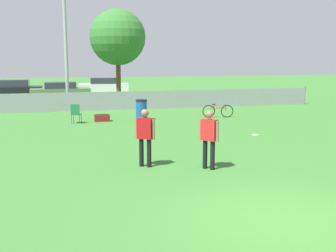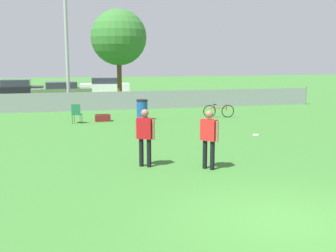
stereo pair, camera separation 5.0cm
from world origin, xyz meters
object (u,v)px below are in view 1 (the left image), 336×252
light_pole (65,31)px  trash_bin (141,110)px  tree_near_pole (118,37)px  gear_bag_sideline (102,118)px  player_defender_red (209,135)px  bicycle_sideline (218,111)px  player_thrower_red (145,133)px  parked_car_olive (60,91)px  parked_car_white (104,86)px  frisbee_disc (255,135)px  folding_chair_sideline (76,113)px  parked_car_dark (15,89)px

light_pole → trash_bin: (3.48, -5.38, -4.08)m
tree_near_pole → trash_bin: (0.01, -8.30, -3.90)m
gear_bag_sideline → player_defender_red: bearing=-78.1°
light_pole → bicycle_sideline: (7.53, -5.41, -4.26)m
player_thrower_red → trash_bin: player_thrower_red is taller
parked_car_olive → trash_bin: bearing=-73.9°
light_pole → parked_car_white: size_ratio=1.79×
light_pole → trash_bin: size_ratio=7.43×
player_defender_red → gear_bag_sideline: size_ratio=2.27×
light_pole → bicycle_sideline: bearing=-35.7°
player_defender_red → trash_bin: bearing=140.3°
player_thrower_red → trash_bin: (1.58, 8.92, -0.45)m
frisbee_disc → bicycle_sideline: (0.34, 5.10, 0.33)m
frisbee_disc → parked_car_white: (-4.00, 20.97, 0.66)m
frisbee_disc → bicycle_sideline: size_ratio=0.16×
light_pole → parked_car_white: bearing=73.0°
folding_chair_sideline → bicycle_sideline: folding_chair_sideline is taller
tree_near_pole → gear_bag_sideline: bearing=-103.3°
player_defender_red → trash_bin: (-0.10, 9.61, -0.45)m
folding_chair_sideline → parked_car_white: parked_car_white is taller
player_thrower_red → parked_car_olive: (-2.33, 20.82, -0.34)m
gear_bag_sideline → parked_car_dark: bearing=111.7°
parked_car_olive → parked_car_white: size_ratio=1.02×
gear_bag_sideline → frisbee_disc: bearing=-42.8°
player_thrower_red → gear_bag_sideline: bearing=127.2°
parked_car_white → parked_car_dark: bearing=-154.8°
player_thrower_red → player_defender_red: bearing=12.2°
folding_chair_sideline → light_pole: bearing=-71.7°
parked_car_dark → player_defender_red: bearing=-72.1°
tree_near_pole → trash_bin: bearing=-89.9°
parked_car_olive → tree_near_pole: bearing=-44.8°
light_pole → parked_car_white: light_pole is taller
tree_near_pole → player_defender_red: size_ratio=3.78×
gear_bag_sideline → light_pole: bearing=106.2°
folding_chair_sideline → trash_bin: 3.22m
player_thrower_red → parked_car_olive: bearing=131.2°
frisbee_disc → folding_chair_sideline: size_ratio=0.27×
gear_bag_sideline → parked_car_white: bearing=83.9°
parked_car_dark → parked_car_white: bearing=19.3°
player_defender_red → gear_bag_sideline: (-2.06, 9.73, -0.81)m
tree_near_pole → folding_chair_sideline: tree_near_pole is taller
frisbee_disc → gear_bag_sideline: gear_bag_sideline is taller
parked_car_olive → parked_car_white: 5.34m
trash_bin → gear_bag_sideline: bearing=176.5°
parked_car_white → trash_bin: bearing=-82.8°
player_thrower_red → parked_car_olive: size_ratio=0.38×
trash_bin → parked_car_dark: parked_car_dark is taller
light_pole → player_defender_red: 15.84m
player_defender_red → frisbee_disc: (3.61, 4.48, -0.96)m
trash_bin → parked_car_white: 15.83m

